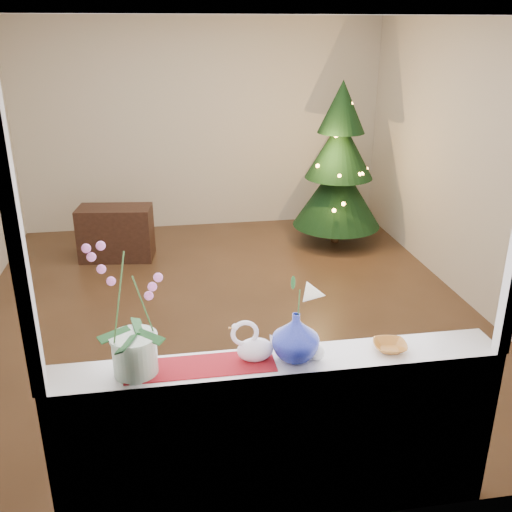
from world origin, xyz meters
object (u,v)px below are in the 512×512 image
Objects in this scene: paperweight at (317,353)px; amber_dish at (390,347)px; blue_vase at (296,333)px; xmas_tree at (339,165)px; orchid_pot at (131,310)px; swan at (255,341)px; side_table at (116,233)px.

paperweight is 0.54× the size of amber_dish.
xmas_tree is at bearing 70.07° from blue_vase.
paperweight reaches higher than amber_dish.
orchid_pot reaches higher than amber_dish.
swan reaches higher than paperweight.
amber_dish is 0.07× the size of xmas_tree.
blue_vase is 4.06m from side_table.
orchid_pot is 0.77m from blue_vase.
orchid_pot is at bearing 178.38° from paperweight.
xmas_tree reaches higher than side_table.
paperweight is at bearing -33.48° from swan.
blue_vase is at bearing 179.50° from amber_dish.
orchid_pot reaches higher than side_table.
xmas_tree is at bearing 42.88° from swan.
xmas_tree is (1.33, 3.97, -0.01)m from paperweight.
orchid_pot is 0.34× the size of xmas_tree.
blue_vase is 1.96× the size of amber_dish.
orchid_pot is 4.51m from xmas_tree.
swan is 3.99m from side_table.
paperweight is at bearing -65.01° from side_table.
paperweight is at bearing -108.53° from xmas_tree.
side_table is (-1.61, 3.82, -0.64)m from amber_dish.
side_table is at bearing -177.37° from xmas_tree.
xmas_tree reaches higher than paperweight.
amber_dish is 0.18× the size of side_table.
orchid_pot is at bearing -179.56° from blue_vase.
blue_vase is at bearing 163.17° from paperweight.
amber_dish is at bearing -26.34° from swan.
side_table is at bearing 112.81° from amber_dish.
orchid_pot reaches higher than blue_vase.
orchid_pot is 0.60m from swan.
paperweight is 4.18m from xmas_tree.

